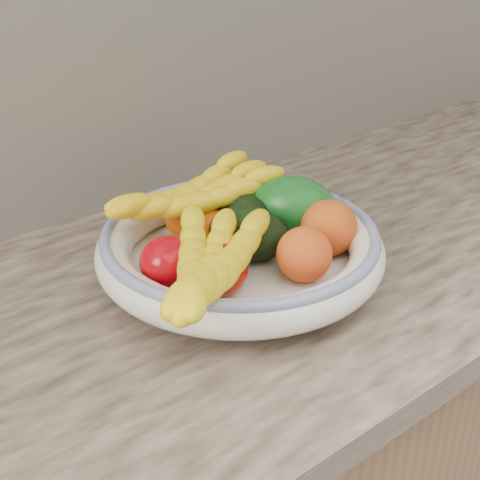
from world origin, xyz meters
name	(u,v)px	position (x,y,z in m)	size (l,w,h in m)	color
fruit_bowl	(240,247)	(0.00, 1.66, 0.95)	(0.39, 0.39, 0.08)	white
clementine_back_left	(182,220)	(-0.02, 1.77, 0.95)	(0.05, 0.05, 0.05)	#EA5904
clementine_back_right	(211,209)	(0.04, 1.77, 0.95)	(0.06, 0.06, 0.05)	#FF6A05
clementine_back_mid	(208,226)	(0.00, 1.73, 0.95)	(0.06, 0.06, 0.05)	#E75F04
tomato_left	(169,262)	(-0.11, 1.67, 0.96)	(0.07, 0.07, 0.07)	#A4030C
tomato_near_left	(218,269)	(-0.07, 1.61, 0.96)	(0.08, 0.08, 0.07)	#A80A00
avocado_center	(248,234)	(0.01, 1.66, 0.96)	(0.08, 0.11, 0.08)	black
avocado_right	(248,218)	(0.05, 1.70, 0.96)	(0.07, 0.10, 0.07)	black
green_mango	(293,206)	(0.10, 1.67, 0.98)	(0.08, 0.12, 0.09)	#0F5216
peach_front	(304,254)	(0.03, 1.57, 0.97)	(0.07, 0.07, 0.07)	orange
peach_right	(329,228)	(0.11, 1.60, 0.97)	(0.08, 0.08, 0.08)	orange
banana_bunch_back	(193,201)	(-0.01, 1.75, 0.99)	(0.29, 0.11, 0.08)	yellow
banana_bunch_front	(208,274)	(-0.11, 1.58, 0.98)	(0.31, 0.12, 0.09)	yellow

